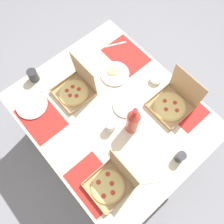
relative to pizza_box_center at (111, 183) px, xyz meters
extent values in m
plane|color=gray|center=(-0.39, 0.34, -0.81)|extent=(6.00, 6.00, 0.00)
cylinder|color=#3F3328|center=(-1.02, -0.18, -0.44)|extent=(0.07, 0.07, 0.73)
cylinder|color=#3F3328|center=(-1.02, 0.87, -0.44)|extent=(0.07, 0.07, 0.73)
cylinder|color=#3F3328|center=(0.25, 0.87, -0.44)|extent=(0.07, 0.07, 0.73)
cube|color=beige|center=(-0.39, 0.34, -0.06)|extent=(1.39, 1.16, 0.03)
cube|color=red|center=(-0.70, -0.09, -0.04)|extent=(0.36, 0.26, 0.00)
cube|color=red|center=(-0.07, -0.09, -0.04)|extent=(0.36, 0.26, 0.00)
cube|color=red|center=(-0.70, 0.78, -0.04)|extent=(0.36, 0.26, 0.00)
cube|color=red|center=(-0.07, 0.78, -0.04)|extent=(0.36, 0.26, 0.00)
cube|color=tan|center=(0.00, -0.03, -0.04)|extent=(0.25, 0.25, 0.01)
cube|color=tan|center=(-0.12, -0.03, -0.02)|extent=(0.01, 0.25, 0.03)
cube|color=tan|center=(0.12, -0.03, -0.02)|extent=(0.01, 0.25, 0.03)
cube|color=tan|center=(0.00, -0.15, -0.02)|extent=(0.25, 0.01, 0.03)
cube|color=tan|center=(0.00, 0.10, -0.02)|extent=(0.25, 0.01, 0.03)
cylinder|color=#E0B76B|center=(0.00, -0.03, -0.03)|extent=(0.22, 0.22, 0.01)
cylinder|color=#EFD67F|center=(0.00, -0.03, -0.03)|extent=(0.20, 0.20, 0.00)
cylinder|color=red|center=(0.05, -0.03, -0.02)|extent=(0.03, 0.03, 0.00)
cylinder|color=red|center=(0.00, 0.00, -0.02)|extent=(0.03, 0.03, 0.00)
cylinder|color=red|center=(-0.06, 0.02, -0.02)|extent=(0.03, 0.03, 0.00)
cylinder|color=red|center=(-0.06, -0.06, -0.02)|extent=(0.03, 0.03, 0.00)
cylinder|color=red|center=(0.03, -0.09, -0.02)|extent=(0.03, 0.03, 0.00)
cube|color=tan|center=(0.00, 0.10, 0.12)|extent=(0.25, 0.01, 0.25)
cube|color=tan|center=(-0.13, 0.70, -0.04)|extent=(0.28, 0.28, 0.01)
cube|color=tan|center=(-0.27, 0.70, -0.02)|extent=(0.01, 0.28, 0.03)
cube|color=tan|center=(0.00, 0.70, -0.02)|extent=(0.01, 0.28, 0.03)
cube|color=tan|center=(-0.13, 0.56, -0.02)|extent=(0.28, 0.01, 0.03)
cube|color=tan|center=(-0.13, 0.84, -0.02)|extent=(0.28, 0.01, 0.03)
cylinder|color=#E0B76B|center=(-0.13, 0.70, -0.03)|extent=(0.24, 0.24, 0.01)
cylinder|color=#EFD67F|center=(-0.13, 0.70, -0.03)|extent=(0.22, 0.22, 0.00)
cylinder|color=red|center=(-0.07, 0.71, -0.02)|extent=(0.03, 0.03, 0.00)
cylinder|color=red|center=(-0.13, 0.75, -0.02)|extent=(0.03, 0.03, 0.00)
cylinder|color=red|center=(-0.19, 0.70, -0.02)|extent=(0.03, 0.03, 0.00)
cylinder|color=red|center=(-0.13, 0.66, -0.02)|extent=(0.03, 0.03, 0.00)
cube|color=tan|center=(-0.13, 0.83, 0.13)|extent=(0.28, 0.03, 0.28)
cube|color=tan|center=(-0.70, 0.22, -0.04)|extent=(0.27, 0.27, 0.01)
cube|color=tan|center=(-0.83, 0.22, -0.02)|extent=(0.01, 0.27, 0.03)
cube|color=tan|center=(-0.57, 0.22, -0.02)|extent=(0.01, 0.27, 0.03)
cube|color=tan|center=(-0.70, 0.10, -0.02)|extent=(0.27, 0.01, 0.03)
cube|color=tan|center=(-0.70, 0.35, -0.02)|extent=(0.27, 0.01, 0.03)
cylinder|color=#E0B76B|center=(-0.70, 0.22, -0.03)|extent=(0.23, 0.23, 0.01)
cylinder|color=#EFD67F|center=(-0.70, 0.22, -0.03)|extent=(0.21, 0.21, 0.00)
cylinder|color=red|center=(-0.66, 0.22, -0.02)|extent=(0.03, 0.03, 0.00)
cylinder|color=red|center=(-0.69, 0.27, -0.02)|extent=(0.03, 0.03, 0.00)
cylinder|color=red|center=(-0.74, 0.25, -0.02)|extent=(0.03, 0.03, 0.00)
cylinder|color=red|center=(-0.75, 0.19, -0.02)|extent=(0.03, 0.03, 0.00)
cylinder|color=red|center=(-0.70, 0.19, -0.02)|extent=(0.03, 0.03, 0.00)
cube|color=tan|center=(-0.70, 0.35, 0.12)|extent=(0.27, 0.02, 0.26)
cylinder|color=white|center=(-0.83, -0.08, -0.04)|extent=(0.23, 0.23, 0.01)
cylinder|color=white|center=(-0.83, -0.08, -0.03)|extent=(0.24, 0.24, 0.01)
cylinder|color=white|center=(-0.35, 0.46, -0.04)|extent=(0.19, 0.19, 0.01)
cylinder|color=white|center=(-0.35, 0.46, -0.03)|extent=(0.20, 0.20, 0.01)
cylinder|color=white|center=(-0.62, 0.58, -0.04)|extent=(0.22, 0.22, 0.01)
cylinder|color=white|center=(-0.62, 0.58, -0.03)|extent=(0.23, 0.23, 0.01)
cylinder|color=#E0B76B|center=(-0.65, 0.58, -0.03)|extent=(0.09, 0.09, 0.01)
cylinder|color=#EFD67F|center=(-0.65, 0.58, -0.02)|extent=(0.08, 0.08, 0.00)
cylinder|color=#B2382D|center=(-0.20, 0.37, 0.06)|extent=(0.09, 0.09, 0.22)
cone|color=#B2382D|center=(-0.20, 0.37, 0.19)|extent=(0.09, 0.09, 0.04)
cylinder|color=#B2382D|center=(-0.20, 0.37, 0.24)|extent=(0.03, 0.03, 0.06)
cylinder|color=red|center=(-0.20, 0.37, 0.27)|extent=(0.03, 0.03, 0.01)
cylinder|color=#333338|center=(0.18, 0.46, 0.00)|extent=(0.06, 0.06, 0.09)
cylinder|color=silver|center=(-0.30, 0.25, 0.00)|extent=(0.07, 0.07, 0.09)
cylinder|color=#333338|center=(-1.01, 0.07, 0.01)|extent=(0.08, 0.08, 0.10)
cylinder|color=white|center=(-0.36, 0.79, -0.03)|extent=(0.09, 0.09, 0.04)
cube|color=#B7B7BC|center=(0.17, 0.21, -0.04)|extent=(0.13, 0.18, 0.00)
cube|color=#B7B7BC|center=(-0.84, 0.78, -0.04)|extent=(0.09, 0.18, 0.00)
camera|label=1|loc=(0.13, -0.11, 1.58)|focal=37.71mm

